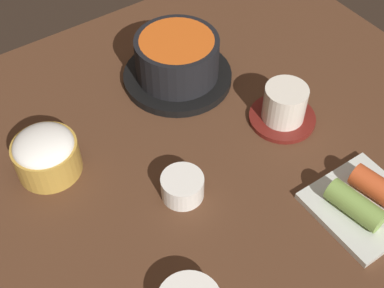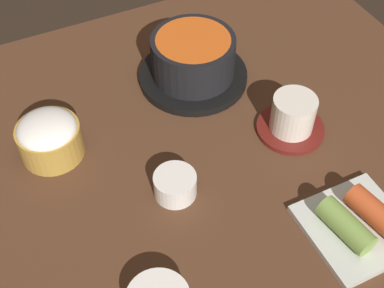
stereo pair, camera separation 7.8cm
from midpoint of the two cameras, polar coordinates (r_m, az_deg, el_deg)
dining_table at (r=81.81cm, az=-4.69°, el=-1.72°), size 100.00×76.00×2.00cm
stone_pot at (r=90.16cm, az=-4.13°, el=8.79°), size 18.82×18.82×8.59cm
rice_bowl at (r=80.21cm, az=-18.26°, el=-1.13°), size 9.59×9.59×7.04cm
tea_cup_with_saucer at (r=84.18cm, az=7.34°, el=3.91°), size 10.82×10.82×6.70cm
banchan_cup_center at (r=74.79cm, az=-4.05°, el=-4.75°), size 6.18×6.18×3.64cm
kimchi_plate at (r=76.26cm, az=15.49°, el=-6.20°), size 13.57×13.57×4.34cm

